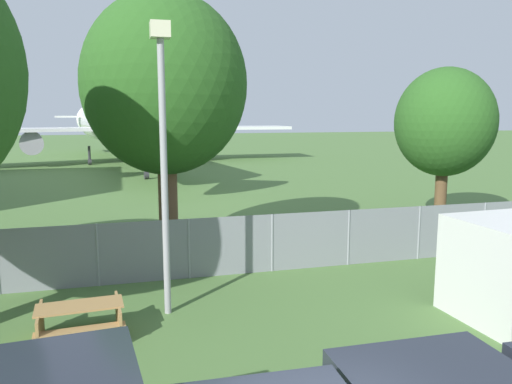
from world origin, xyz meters
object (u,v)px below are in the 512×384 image
(picnic_bench_near_cabin, at_px, (80,318))
(tree_near_hangar, at_px, (165,85))
(airplane, at_px, (119,123))
(tree_behind_benches, at_px, (445,123))

(picnic_bench_near_cabin, bearing_deg, tree_near_hangar, 67.16)
(airplane, distance_m, picnic_bench_near_cabin, 38.44)
(tree_behind_benches, bearing_deg, airplane, 112.86)
(airplane, bearing_deg, picnic_bench_near_cabin, -10.39)
(tree_behind_benches, bearing_deg, tree_near_hangar, -172.47)
(tree_near_hangar, relative_size, tree_behind_benches, 1.29)
(tree_near_hangar, distance_m, tree_behind_benches, 11.73)
(picnic_bench_near_cabin, relative_size, tree_behind_benches, 0.28)
(tree_near_hangar, bearing_deg, airplane, 92.63)
(airplane, distance_m, tree_behind_benches, 33.60)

